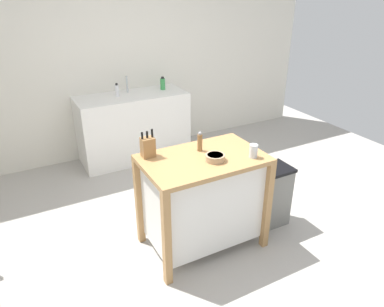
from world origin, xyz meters
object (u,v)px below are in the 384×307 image
Objects in this scene: pepper_grinder at (200,142)px; sink_faucet at (127,84)px; knife_block at (148,147)px; bowl_ceramic_wide at (215,157)px; bottle_hand_soap at (163,84)px; drinking_cup at (253,151)px; kitchen_island at (203,197)px; trash_bin at (270,196)px; bottle_dish_soap at (117,90)px.

pepper_grinder is 0.81× the size of sink_faucet.
knife_block reaches higher than bowl_ceramic_wide.
drinking_cup is at bearing -94.82° from bottle_hand_soap.
kitchen_island is 0.44m from bowl_ceramic_wide.
sink_faucet is 1.26× the size of bottle_hand_soap.
trash_bin is at bearing 5.07° from bowl_ceramic_wide.
sink_faucet is at bearing 34.60° from bottle_dish_soap.
knife_block is 0.89m from drinking_cup.
kitchen_island is 5.87× the size of pepper_grinder.
knife_block reaches higher than pepper_grinder.
bottle_hand_soap is (0.57, 2.10, 0.48)m from kitchen_island.
pepper_grinder is at bearing -13.24° from knife_block.
bowl_ceramic_wide is 0.94m from trash_bin.
trash_bin is 2.44m from sink_faucet.
kitchen_island is at bearing 119.27° from bowl_ceramic_wide.
kitchen_island is 5.96× the size of bottle_hand_soap.
bowl_ceramic_wide is at bearing -36.00° from knife_block.
pepper_grinder is at bearing 94.19° from bowl_ceramic_wide.
bottle_hand_soap is at bearing 76.97° from bowl_ceramic_wide.
kitchen_island is 4.35× the size of knife_block.
bowl_ceramic_wide is 2.19m from bottle_dish_soap.
bowl_ceramic_wide is at bearing -174.93° from trash_bin.
drinking_cup is at bearing -78.62° from bottle_dish_soap.
drinking_cup is (0.77, -0.43, -0.03)m from knife_block.
pepper_grinder reaches higher than bottle_hand_soap.
pepper_grinder reaches higher than trash_bin.
bottle_hand_soap is at bearing 75.07° from pepper_grinder.
bottle_dish_soap is at bearing -145.40° from sink_faucet.
bottle_hand_soap is (0.97, 1.87, -0.01)m from knife_block.
trash_bin is at bearing -84.77° from bottle_hand_soap.
bowl_ceramic_wide is 0.26× the size of trash_bin.
bottle_dish_soap is (-0.85, 2.12, 0.67)m from trash_bin.
bowl_ceramic_wide is 2.26m from bottle_hand_soap.
knife_block is 2.11m from bottle_hand_soap.
sink_faucet reaches higher than bottle_dish_soap.
knife_block is at bearing 149.94° from kitchen_island.
bottle_hand_soap is (0.51, 2.21, 0.05)m from bowl_ceramic_wide.
bottle_dish_soap reaches higher than kitchen_island.
trash_bin is at bearing 22.33° from drinking_cup.
bowl_ceramic_wide is 0.33m from drinking_cup.
sink_faucet reaches higher than bottle_hand_soap.
pepper_grinder is at bearing -104.93° from bottle_hand_soap.
trash_bin is 3.59× the size of bottle_hand_soap.
drinking_cup is 0.77m from trash_bin.
pepper_grinder is 0.28× the size of trash_bin.
bottle_hand_soap is at bearing 95.23° from trash_bin.
drinking_cup is at bearing -29.09° from knife_block.
bottle_hand_soap is 0.65m from bottle_dish_soap.
bottle_dish_soap is (0.32, 1.85, -0.01)m from knife_block.
bottle_dish_soap is (-0.14, 2.18, 0.05)m from bowl_ceramic_wide.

